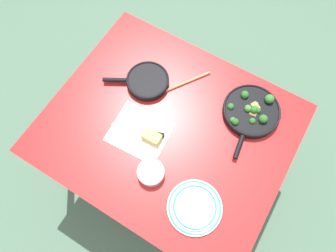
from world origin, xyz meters
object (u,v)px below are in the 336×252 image
at_px(dinner_plate_stack, 195,207).
at_px(skillet_broccoli, 251,111).
at_px(wooden_spoon, 172,88).
at_px(prep_bowl_steel, 151,173).
at_px(grater_knife, 145,132).
at_px(cheese_block, 152,137).
at_px(skillet_eggs, 147,81).

bearing_deg(dinner_plate_stack, skillet_broccoli, 88.39).
xyz_separation_m(wooden_spoon, prep_bowl_steel, (0.15, -0.45, 0.02)).
relative_size(grater_knife, cheese_block, 2.82).
relative_size(wooden_spoon, prep_bowl_steel, 2.53).
xyz_separation_m(wooden_spoon, cheese_block, (0.06, -0.29, 0.01)).
bearing_deg(grater_knife, skillet_eggs, -78.48).
relative_size(skillet_eggs, dinner_plate_stack, 1.29).
relative_size(skillet_broccoli, prep_bowl_steel, 3.24).
bearing_deg(grater_knife, skillet_broccoli, -156.85).
height_order(cheese_block, prep_bowl_steel, prep_bowl_steel).
height_order(wooden_spoon, dinner_plate_stack, dinner_plate_stack).
distance_m(grater_knife, cheese_block, 0.05).
height_order(skillet_broccoli, grater_knife, skillet_broccoli).
xyz_separation_m(skillet_eggs, dinner_plate_stack, (0.54, -0.44, -0.01)).
xyz_separation_m(skillet_eggs, wooden_spoon, (0.13, 0.04, -0.02)).
height_order(skillet_eggs, prep_bowl_steel, prep_bowl_steel).
xyz_separation_m(skillet_broccoli, wooden_spoon, (-0.43, -0.09, -0.02)).
bearing_deg(prep_bowl_steel, dinner_plate_stack, -6.84).
bearing_deg(skillet_broccoli, grater_knife, -56.06).
bearing_deg(cheese_block, skillet_eggs, 126.70).
xyz_separation_m(dinner_plate_stack, prep_bowl_steel, (-0.26, 0.03, 0.01)).
xyz_separation_m(grater_knife, prep_bowl_steel, (0.14, -0.17, 0.02)).
bearing_deg(prep_bowl_steel, cheese_block, 121.07).
xyz_separation_m(skillet_eggs, cheese_block, (0.19, -0.26, -0.00)).
bearing_deg(skillet_broccoli, wooden_spoon, -86.69).
height_order(wooden_spoon, grater_knife, grater_knife).
relative_size(skillet_broccoli, wooden_spoon, 1.28).
height_order(cheese_block, dinner_plate_stack, cheese_block).
bearing_deg(prep_bowl_steel, grater_knife, 130.05).
xyz_separation_m(skillet_broccoli, skillet_eggs, (-0.56, -0.13, -0.00)).
bearing_deg(grater_knife, cheese_block, 151.44).
xyz_separation_m(skillet_broccoli, prep_bowl_steel, (-0.27, -0.54, -0.00)).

